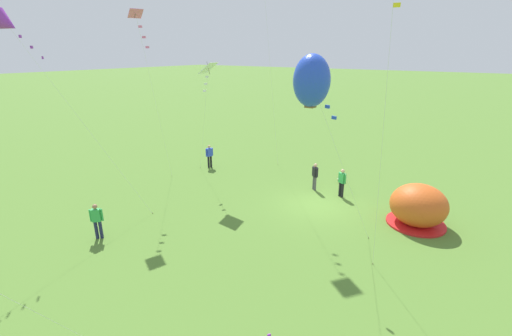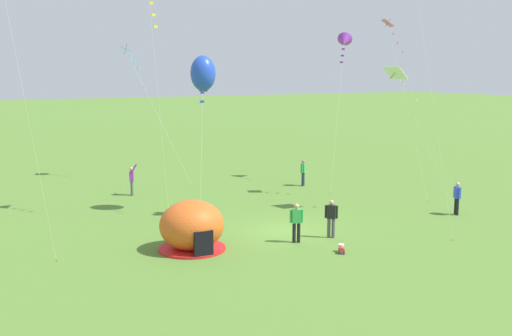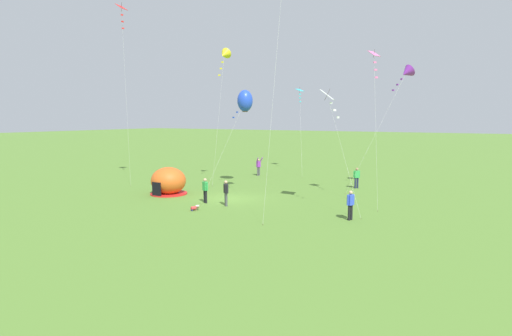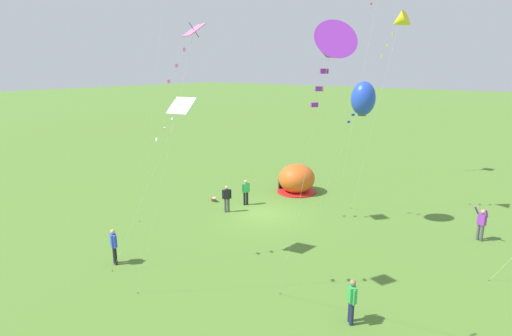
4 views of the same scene
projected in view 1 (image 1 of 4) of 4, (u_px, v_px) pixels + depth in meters
name	position (u px, v px, depth m)	size (l,w,h in m)	color
ground_plane	(316.00, 205.00, 19.33)	(300.00, 300.00, 0.00)	#517A2D
popup_tent	(418.00, 206.00, 16.87)	(2.81, 2.81, 2.10)	#D8591E
toddler_crawling	(341.00, 180.00, 22.52)	(0.44, 0.53, 0.32)	red
person_center_field	(209.00, 155.00, 25.23)	(0.36, 0.55, 1.72)	black
person_with_toddler	(97.00, 219.00, 15.59)	(0.46, 0.43, 1.72)	#1E2347
person_watching_sky	(342.00, 181.00, 20.14)	(0.55, 0.37, 1.72)	black
person_far_back	(315.00, 175.00, 21.15)	(0.46, 0.43, 1.72)	#4C4C51
kite_purple	(7.00, 24.00, 14.30)	(4.25, 4.39, 9.95)	silver
kite_blue	(312.00, 81.00, 11.85)	(2.38, 3.98, 8.17)	silver
kite_white	(208.00, 72.00, 20.25)	(3.43, 2.47, 7.65)	silver
kite_pink	(139.00, 24.00, 18.21)	(1.62, 3.01, 10.34)	silver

